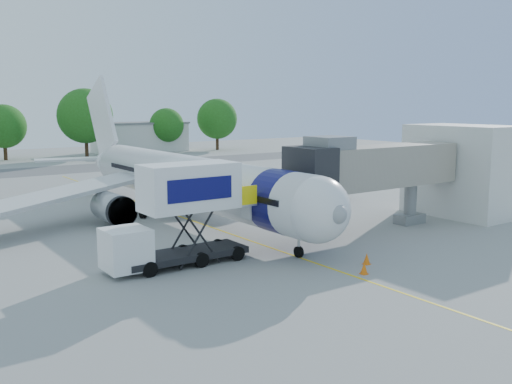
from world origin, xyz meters
TOP-DOWN VIEW (x-y plane):
  - ground at (0.00, 0.00)m, footprint 160.00×160.00m
  - guidance_line at (0.00, 0.00)m, footprint 0.15×70.00m
  - taxiway_strip at (0.00, 42.00)m, footprint 120.00×10.00m
  - aircraft at (0.00, 4.12)m, footprint 34.17×37.73m
  - jet_bridge at (7.99, -7.00)m, footprint 13.90×3.20m
  - terminal_stub at (18.50, -7.00)m, footprint 5.00×8.00m
  - catering_hiloader at (-6.26, -7.00)m, footprint 8.50×2.44m
  - ground_tug at (0.63, -17.13)m, footprint 3.89×2.36m
  - safety_cone_a at (0.70, -13.92)m, footprint 0.40×0.40m
  - safety_cone_b at (2.12, -12.73)m, footprint 0.40×0.40m
  - outbuilding_right at (22.00, 62.00)m, footprint 16.40×7.40m
  - tree_d at (-1.24, 59.67)m, footprint 6.69×6.69m
  - tree_e at (9.99, 55.51)m, footprint 8.62×8.62m
  - tree_f at (25.93, 59.25)m, footprint 6.13×6.13m
  - tree_g at (35.48, 57.54)m, footprint 7.46×7.46m

SIDE VIEW (x-z plane):
  - ground at x=0.00m, z-range 0.00..0.00m
  - taxiway_strip at x=0.00m, z-range 0.00..0.01m
  - guidance_line at x=0.00m, z-range 0.00..0.01m
  - safety_cone_b at x=2.12m, z-range -0.01..0.62m
  - safety_cone_a at x=0.70m, z-range -0.01..0.62m
  - ground_tug at x=0.63m, z-range 0.04..1.51m
  - outbuilding_right at x=22.00m, z-range 0.01..5.31m
  - catering_hiloader at x=-6.26m, z-range 0.01..5.51m
  - aircraft at x=0.00m, z-range -2.73..8.62m
  - terminal_stub at x=18.50m, z-range 0.00..7.00m
  - jet_bridge at x=7.99m, z-range 1.04..7.64m
  - tree_f at x=25.93m, z-range 0.83..8.64m
  - tree_d at x=-1.24m, z-range 0.91..9.43m
  - tree_g at x=35.48m, z-range 1.02..10.53m
  - tree_e at x=9.99m, z-range 1.18..12.16m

